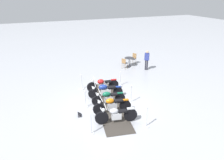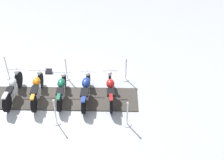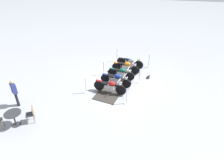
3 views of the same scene
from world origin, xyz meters
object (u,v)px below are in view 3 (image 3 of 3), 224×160
(cafe_table, at_px, (13,116))
(cafe_chair_near_table, at_px, (31,113))
(motorcycle_maroon, at_px, (110,86))
(motorcycle_copper, at_px, (126,67))
(motorcycle_navy, at_px, (116,79))
(stanchion_left_mid, at_px, (104,70))
(stanchion_right_front, at_px, (127,99))
(stanchion_right_rear, at_px, (149,63))
(stanchion_left_front, at_px, (86,89))
(stanchion_left_rear, at_px, (117,58))
(motorcycle_chrome, at_px, (130,62))
(stanchion_right_mid, at_px, (139,78))
(bystander_person, at_px, (14,91))
(info_placard, at_px, (148,77))
(motorcycle_forest, at_px, (121,73))

(cafe_table, relative_size, cafe_chair_near_table, 0.89)
(motorcycle_maroon, height_order, motorcycle_copper, motorcycle_maroon)
(motorcycle_maroon, height_order, cafe_chair_near_table, motorcycle_maroon)
(motorcycle_navy, distance_m, stanchion_left_mid, 1.73)
(stanchion_right_front, distance_m, cafe_chair_near_table, 5.28)
(motorcycle_navy, relative_size, motorcycle_copper, 1.02)
(stanchion_right_rear, bearing_deg, stanchion_left_front, 142.05)
(stanchion_right_front, distance_m, stanchion_left_rear, 5.90)
(stanchion_right_rear, distance_m, cafe_chair_near_table, 9.52)
(stanchion_right_front, bearing_deg, cafe_table, 120.96)
(motorcycle_chrome, distance_m, stanchion_left_rear, 1.55)
(stanchion_right_mid, bearing_deg, stanchion_right_rear, -9.94)
(stanchion_right_mid, distance_m, cafe_table, 8.05)
(cafe_table, bearing_deg, stanchion_left_rear, -21.24)
(motorcycle_maroon, xyz_separation_m, stanchion_left_mid, (2.18, 1.06, -0.10))
(motorcycle_navy, height_order, cafe_table, motorcycle_navy)
(cafe_chair_near_table, height_order, bystander_person, bystander_person)
(stanchion_left_rear, bearing_deg, stanchion_left_mid, 170.06)
(stanchion_left_mid, bearing_deg, bystander_person, 140.62)
(motorcycle_maroon, xyz_separation_m, cafe_table, (-4.00, 4.01, 0.10))
(stanchion_right_rear, relative_size, stanchion_left_mid, 1.00)
(motorcycle_copper, height_order, stanchion_right_front, stanchion_right_front)
(stanchion_right_front, bearing_deg, stanchion_left_mid, 36.83)
(stanchion_left_rear, xyz_separation_m, cafe_chair_near_table, (-8.30, 2.71, 0.19))
(info_placard, bearing_deg, stanchion_left_front, -42.27)
(stanchion_right_rear, bearing_deg, info_placard, -175.99)
(stanchion_right_mid, relative_size, cafe_table, 1.29)
(cafe_chair_near_table, bearing_deg, motorcycle_forest, -156.48)
(stanchion_right_mid, xyz_separation_m, stanchion_left_front, (-2.09, 3.18, -0.03))
(motorcycle_copper, distance_m, stanchion_right_mid, 1.68)
(motorcycle_maroon, xyz_separation_m, info_placard, (2.52, -2.23, -0.44))
(motorcycle_forest, height_order, cafe_table, motorcycle_forest)
(motorcycle_maroon, bearing_deg, stanchion_right_rear, 70.42)
(stanchion_left_mid, distance_m, stanchion_left_front, 2.60)
(motorcycle_navy, distance_m, stanchion_right_mid, 1.67)
(motorcycle_chrome, height_order, cafe_chair_near_table, motorcycle_chrome)
(cafe_chair_near_table, bearing_deg, motorcycle_chrome, -151.03)
(motorcycle_copper, height_order, stanchion_right_mid, stanchion_right_mid)
(motorcycle_maroon, relative_size, stanchion_left_mid, 1.93)
(stanchion_left_front, bearing_deg, motorcycle_maroon, -75.64)
(motorcycle_copper, distance_m, motorcycle_chrome, 0.98)
(motorcycle_copper, bearing_deg, stanchion_left_mid, -147.80)
(stanchion_right_front, xyz_separation_m, stanchion_left_front, (0.48, 2.73, -0.02))
(cafe_chair_near_table, bearing_deg, motorcycle_copper, -153.39)
(motorcycle_navy, xyz_separation_m, stanchion_left_front, (-1.35, 1.68, -0.17))
(motorcycle_maroon, bearing_deg, info_placard, 55.21)
(stanchion_left_mid, bearing_deg, stanchion_left_front, 170.06)
(stanchion_left_mid, relative_size, bystander_person, 0.66)
(motorcycle_navy, bearing_deg, stanchion_left_rear, 112.74)
(stanchion_right_front, xyz_separation_m, info_placard, (3.38, -1.02, -0.28))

